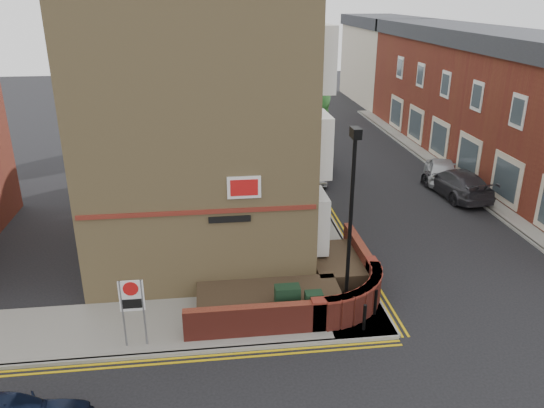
{
  "coord_description": "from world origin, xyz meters",
  "views": [
    {
      "loc": [
        -2.6,
        -13.16,
        9.97
      ],
      "look_at": [
        -0.46,
        4.0,
        3.08
      ],
      "focal_mm": 35.0,
      "sensor_mm": 36.0,
      "label": 1
    }
  ],
  "objects": [
    {
      "name": "silver_car_far",
      "position": [
        10.44,
        14.0,
        0.7
      ],
      "size": [
        2.92,
        4.43,
        1.4
      ],
      "primitive_type": "imported",
      "rotation": [
        0.0,
        0.0,
        2.81
      ],
      "color": "silver",
      "rests_on": "ground"
    },
    {
      "name": "silver_car_near",
      "position": [
        3.6,
        15.4,
        0.71
      ],
      "size": [
        2.72,
        4.57,
        1.42
      ],
      "primitive_type": "imported",
      "rotation": [
        0.0,
        0.0,
        -0.3
      ],
      "color": "gray",
      "rests_on": "ground"
    },
    {
      "name": "bollard_far",
      "position": [
        2.6,
        1.2,
        0.57
      ],
      "size": [
        0.11,
        0.11,
        0.9
      ],
      "primitive_type": "cylinder",
      "color": "black",
      "rests_on": "pavement_corner"
    },
    {
      "name": "red_car_main",
      "position": [
        3.6,
        19.64,
        0.65
      ],
      "size": [
        2.8,
        4.93,
        1.3
      ],
      "primitive_type": "imported",
      "rotation": [
        0.0,
        0.0,
        0.14
      ],
      "color": "maroon",
      "rests_on": "ground"
    },
    {
      "name": "garden_wall",
      "position": [
        0.0,
        2.5,
        0.0
      ],
      "size": [
        6.8,
        6.0,
        1.2
      ],
      "primitive_type": null,
      "color": "maroon",
      "rests_on": "ground"
    },
    {
      "name": "zone_sign",
      "position": [
        -5.0,
        0.5,
        1.64
      ],
      "size": [
        0.72,
        0.07,
        2.2
      ],
      "color": "slate",
      "rests_on": "pavement_corner"
    },
    {
      "name": "tree_mid",
      "position": [
        2.0,
        22.05,
        5.2
      ],
      "size": [
        4.03,
        4.03,
        7.42
      ],
      "color": "#382B1E",
      "rests_on": "pavement_main"
    },
    {
      "name": "corner_building",
      "position": [
        -2.84,
        8.0,
        6.23
      ],
      "size": [
        8.95,
        10.4,
        13.6
      ],
      "color": "tan",
      "rests_on": "ground"
    },
    {
      "name": "kerb_main_far",
      "position": [
        11.0,
        13.0,
        0.06
      ],
      "size": [
        0.15,
        40.0,
        0.12
      ],
      "primitive_type": "cube",
      "color": "gray",
      "rests_on": "ground"
    },
    {
      "name": "pavement_corner",
      "position": [
        -3.5,
        1.5,
        0.06
      ],
      "size": [
        13.0,
        3.0,
        0.12
      ],
      "primitive_type": "cube",
      "color": "gray",
      "rests_on": "ground"
    },
    {
      "name": "pavement_main",
      "position": [
        2.0,
        16.0,
        0.06
      ],
      "size": [
        2.0,
        32.0,
        0.12
      ],
      "primitive_type": "cube",
      "color": "gray",
      "rests_on": "ground"
    },
    {
      "name": "grey_car_far",
      "position": [
        10.27,
        11.72,
        0.72
      ],
      "size": [
        2.46,
        5.1,
        1.43
      ],
      "primitive_type": "imported",
      "rotation": [
        0.0,
        0.0,
        3.24
      ],
      "color": "#302F34",
      "rests_on": "ground"
    },
    {
      "name": "ground",
      "position": [
        0.0,
        0.0,
        0.0
      ],
      "size": [
        120.0,
        120.0,
        0.0
      ],
      "primitive_type": "plane",
      "color": "black",
      "rests_on": "ground"
    },
    {
      "name": "far_terrace",
      "position": [
        14.5,
        17.0,
        4.04
      ],
      "size": [
        5.4,
        30.4,
        8.0
      ],
      "color": "maroon",
      "rests_on": "ground"
    },
    {
      "name": "kerb_side",
      "position": [
        -3.5,
        0.0,
        0.06
      ],
      "size": [
        13.0,
        0.15,
        0.12
      ],
      "primitive_type": "cube",
      "color": "gray",
      "rests_on": "ground"
    },
    {
      "name": "pavement_far",
      "position": [
        13.0,
        13.0,
        0.06
      ],
      "size": [
        4.0,
        40.0,
        0.12
      ],
      "primitive_type": "cube",
      "color": "gray",
      "rests_on": "ground"
    },
    {
      "name": "far_terrace_cream",
      "position": [
        14.5,
        38.0,
        4.05
      ],
      "size": [
        5.4,
        12.4,
        8.0
      ],
      "color": "beige",
      "rests_on": "ground"
    },
    {
      "name": "utility_cabinet_small",
      "position": [
        0.5,
        1.0,
        0.67
      ],
      "size": [
        0.55,
        0.4,
        1.1
      ],
      "primitive_type": "cube",
      "color": "black",
      "rests_on": "pavement_corner"
    },
    {
      "name": "traffic_light_assembly",
      "position": [
        2.4,
        25.0,
        2.78
      ],
      "size": [
        0.2,
        0.16,
        4.2
      ],
      "color": "black",
      "rests_on": "pavement_main"
    },
    {
      "name": "bollard_near",
      "position": [
        2.0,
        0.4,
        0.57
      ],
      "size": [
        0.11,
        0.11,
        0.9
      ],
      "primitive_type": "cylinder",
      "color": "black",
      "rests_on": "pavement_corner"
    },
    {
      "name": "tree_far",
      "position": [
        2.0,
        30.05,
        4.91
      ],
      "size": [
        3.81,
        3.81,
        7.0
      ],
      "color": "#382B1E",
      "rests_on": "pavement_main"
    },
    {
      "name": "lamppost",
      "position": [
        1.6,
        1.2,
        3.34
      ],
      "size": [
        0.25,
        0.5,
        6.3
      ],
      "color": "black",
      "rests_on": "pavement_corner"
    },
    {
      "name": "yellow_lines_main",
      "position": [
        3.25,
        16.0,
        0.01
      ],
      "size": [
        0.28,
        32.0,
        0.01
      ],
      "primitive_type": "cube",
      "color": "gold",
      "rests_on": "ground"
    },
    {
      "name": "yellow_lines_side",
      "position": [
        -3.5,
        -0.25,
        0.01
      ],
      "size": [
        13.0,
        0.28,
        0.01
      ],
      "primitive_type": "cube",
      "color": "gold",
      "rests_on": "ground"
    },
    {
      "name": "kerb_main_near",
      "position": [
        3.0,
        16.0,
        0.06
      ],
      "size": [
        0.15,
        32.0,
        0.12
      ],
      "primitive_type": "cube",
      "color": "gray",
      "rests_on": "ground"
    },
    {
      "name": "utility_cabinet_large",
      "position": [
        -0.3,
        1.3,
        0.72
      ],
      "size": [
        0.8,
        0.45,
        1.2
      ],
      "primitive_type": "cube",
      "color": "black",
      "rests_on": "pavement_corner"
    },
    {
      "name": "tree_near",
      "position": [
        2.0,
        14.05,
        4.7
      ],
      "size": [
        3.64,
        3.65,
        6.7
      ],
      "color": "#382B1E",
      "rests_on": "pavement_main"
    }
  ]
}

